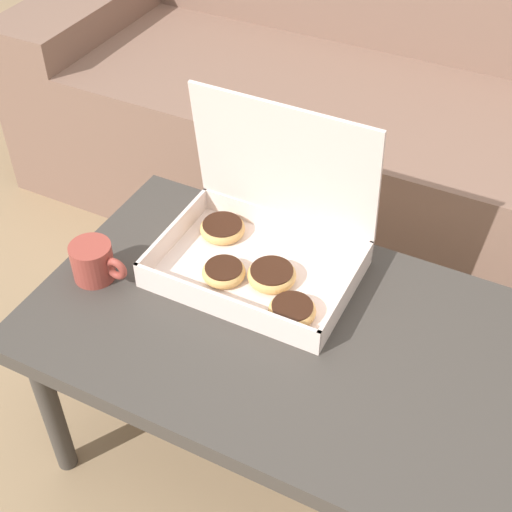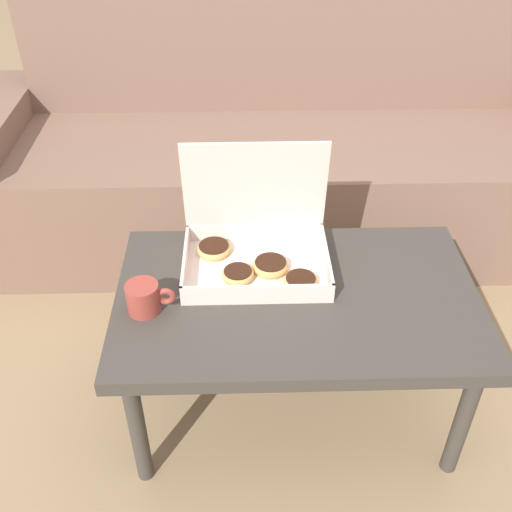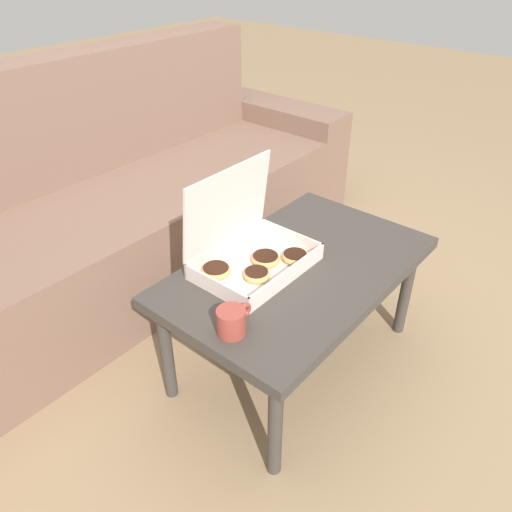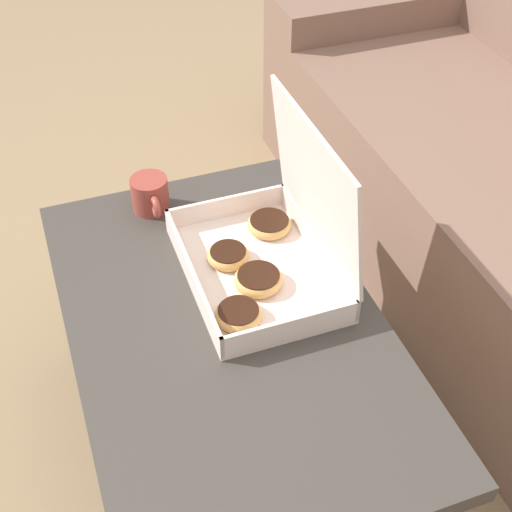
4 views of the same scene
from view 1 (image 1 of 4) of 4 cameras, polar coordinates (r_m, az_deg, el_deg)
The scene contains 5 objects.
ground_plane at distance 1.80m, azimuth 4.23°, elevation -11.22°, with size 12.00×12.00×0.00m, color #937756.
couch at distance 2.16m, azimuth 13.36°, elevation 9.90°, with size 2.44×0.79×0.97m.
coffee_table at distance 1.39m, azimuth 2.07°, elevation -6.81°, with size 0.96×0.59×0.45m.
pastry_box at distance 1.42m, azimuth 0.44°, elevation 1.03°, with size 0.39×0.28×0.34m.
coffee_mug at distance 1.45m, azimuth -12.84°, elevation -0.45°, with size 0.12×0.08×0.08m.
Camera 1 is at (0.36, -1.01, 1.45)m, focal length 50.00 mm.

